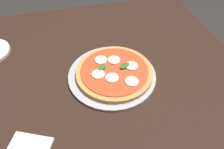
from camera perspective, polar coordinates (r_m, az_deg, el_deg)
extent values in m
cube|color=black|center=(0.92, -5.31, -1.06)|extent=(1.29, 1.14, 0.04)
cube|color=black|center=(1.66, 12.00, 5.85)|extent=(0.07, 0.07, 0.70)
cylinder|color=#B2B2B7|center=(0.90, 0.00, -0.18)|extent=(0.36, 0.36, 0.01)
cylinder|color=tan|center=(0.89, 0.61, 0.62)|extent=(0.31, 0.31, 0.02)
cylinder|color=#CC4723|center=(0.88, 0.62, 1.12)|extent=(0.27, 0.27, 0.00)
cylinder|color=#F4EACC|center=(0.89, 5.10, 2.27)|extent=(0.05, 0.05, 0.00)
cylinder|color=#F4EACC|center=(0.92, 0.53, 3.78)|extent=(0.05, 0.05, 0.00)
cylinder|color=#F4EACC|center=(0.92, -2.90, 3.80)|extent=(0.05, 0.05, 0.00)
cylinder|color=#F4EACC|center=(0.86, -3.59, 0.08)|extent=(0.05, 0.05, 0.00)
cylinder|color=#F4EACC|center=(0.84, 0.01, -0.84)|extent=(0.05, 0.05, 0.00)
cylinder|color=#F4EACC|center=(0.83, 5.16, -1.80)|extent=(0.05, 0.05, 0.00)
ellipsoid|color=#286B2D|center=(0.89, 3.33, 2.36)|extent=(0.05, 0.04, 0.00)
ellipsoid|color=#286B2D|center=(0.88, -2.60, 1.91)|extent=(0.05, 0.04, 0.00)
cube|color=white|center=(0.76, -20.71, -17.41)|extent=(0.16, 0.14, 0.01)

